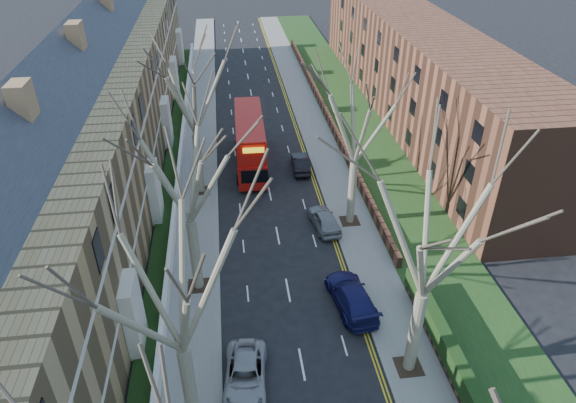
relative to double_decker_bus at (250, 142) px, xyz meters
name	(u,v)px	position (x,y,z in m)	size (l,w,h in m)	color
pavement_left	(200,136)	(-4.77, 6.60, -2.16)	(3.00, 102.00, 0.12)	slate
pavement_right	(316,130)	(7.23, 6.60, -2.16)	(3.00, 102.00, 0.12)	slate
terrace_left	(98,122)	(-12.41, -1.40, 3.31)	(9.70, 78.00, 13.60)	#95794C
flats_right	(414,67)	(18.69, 10.60, 2.76)	(13.97, 54.00, 10.00)	brown
front_wall_left	(179,170)	(-6.42, -1.40, -1.60)	(0.30, 78.00, 1.00)	white
grass_verge_right	(358,127)	(11.73, 6.60, -2.07)	(6.00, 102.00, 0.06)	#193513
tree_left_mid	(171,275)	(-4.47, -26.40, 7.33)	(10.50, 10.50, 14.71)	#766E54
tree_left_far	(184,162)	(-4.47, -16.40, 7.02)	(10.15, 10.15, 14.22)	#766E54
tree_left_dist	(190,83)	(-4.47, -4.40, 7.33)	(10.50, 10.50, 14.71)	#766E54
tree_right_mid	(435,224)	(6.93, -24.40, 7.33)	(10.50, 10.50, 14.71)	#766E54
tree_right_far	(358,110)	(6.93, -10.40, 7.02)	(10.15, 10.15, 14.22)	#766E54
double_decker_bus	(250,142)	(0.00, 0.00, 0.00)	(2.94, 10.85, 4.52)	#A3100B
car_left_far	(245,375)	(-1.88, -24.29, -1.57)	(2.18, 4.72, 1.31)	#98989D
car_right_near	(351,296)	(4.93, -19.29, -1.46)	(2.15, 5.28, 1.53)	#16164F
car_right_mid	(324,220)	(4.84, -10.81, -1.51)	(1.68, 4.17, 1.42)	gray
car_right_far	(301,163)	(4.40, -1.63, -1.54)	(1.44, 4.13, 1.36)	black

